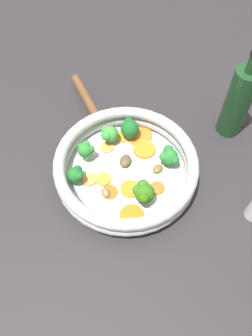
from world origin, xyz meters
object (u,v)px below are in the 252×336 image
object	(u,v)px
carrot_slice_1	(123,136)
broccoli_floret_1	(144,192)
carrot_slice_5	(110,192)
broccoli_floret_5	(86,150)
carrot_slice_4	(142,135)
broccoli_floret_3	(130,128)
mushroom_piece_1	(125,161)
carrot_slice_6	(137,139)
carrot_slice_9	(107,147)
carrot_slice_0	(103,179)
carrot_slice_10	(144,149)
broccoli_floret_4	(169,157)
carrot_slice_8	(90,180)
broccoli_floret_0	(76,175)
mushroom_piece_0	(106,192)
carrot_slice_3	(130,189)
mushroom_piece_2	(158,169)
carrot_slice_2	(132,216)
carrot_slice_7	(157,188)
oil_bottle	(238,101)
skillet	(126,174)
broccoli_floret_2	(109,134)

from	to	relation	value
carrot_slice_1	broccoli_floret_1	bearing A→B (deg)	-154.47
carrot_slice_5	broccoli_floret_5	world-z (taller)	broccoli_floret_5
carrot_slice_4	broccoli_floret_3	world-z (taller)	broccoli_floret_3
carrot_slice_1	mushroom_piece_1	world-z (taller)	mushroom_piece_1
carrot_slice_6	carrot_slice_9	xyz separation A→B (m)	(-0.03, 0.06, 0.00)
broccoli_floret_5	carrot_slice_0	bearing A→B (deg)	-134.50
carrot_slice_4	mushroom_piece_1	world-z (taller)	mushroom_piece_1
carrot_slice_0	broccoli_floret_3	world-z (taller)	broccoli_floret_3
carrot_slice_10	broccoli_floret_4	bearing A→B (deg)	-114.22
carrot_slice_1	carrot_slice_8	world-z (taller)	carrot_slice_8
broccoli_floret_0	mushroom_piece_0	distance (m)	0.07
carrot_slice_3	mushroom_piece_2	distance (m)	0.07
mushroom_piece_2	carrot_slice_2	bearing A→B (deg)	163.54
carrot_slice_0	broccoli_floret_1	size ratio (longest dim) A/B	0.65
carrot_slice_0	carrot_slice_4	xyz separation A→B (m)	(0.12, -0.06, 0.00)
carrot_slice_1	carrot_slice_9	distance (m)	0.04
carrot_slice_6	carrot_slice_4	bearing A→B (deg)	-36.24
broccoli_floret_0	broccoli_floret_3	xyz separation A→B (m)	(0.13, -0.08, 0.00)
broccoli_floret_0	broccoli_floret_3	distance (m)	0.15
carrot_slice_7	broccoli_floret_4	xyz separation A→B (m)	(0.06, -0.01, 0.02)
carrot_slice_5	carrot_slice_10	xyz separation A→B (m)	(0.11, -0.05, 0.00)
broccoli_floret_1	oil_bottle	size ratio (longest dim) A/B	0.23
skillet	carrot_slice_6	bearing A→B (deg)	-4.93
carrot_slice_0	mushroom_piece_2	world-z (taller)	mushroom_piece_2
carrot_slice_3	carrot_slice_5	size ratio (longest dim) A/B	1.25
broccoli_floret_3	carrot_slice_5	bearing A→B (deg)	175.11
carrot_slice_0	carrot_slice_6	xyz separation A→B (m)	(0.11, -0.05, -0.00)
carrot_slice_9	mushroom_piece_2	world-z (taller)	mushroom_piece_2
carrot_slice_6	broccoli_floret_4	xyz separation A→B (m)	(-0.05, -0.07, 0.02)
carrot_slice_9	broccoli_floret_1	bearing A→B (deg)	-138.60
carrot_slice_1	broccoli_floret_0	distance (m)	0.15
carrot_slice_0	mushroom_piece_2	size ratio (longest dim) A/B	1.34
carrot_slice_8	mushroom_piece_0	size ratio (longest dim) A/B	1.37
carrot_slice_6	mushroom_piece_0	distance (m)	0.15
carrot_slice_2	mushroom_piece_0	world-z (taller)	mushroom_piece_0
skillet	carrot_slice_2	size ratio (longest dim) A/B	5.60
broccoli_floret_2	broccoli_floret_5	bearing A→B (deg)	142.60
carrot_slice_3	broccoli_floret_1	size ratio (longest dim) A/B	0.82
carrot_slice_5	broccoli_floret_2	distance (m)	0.13
carrot_slice_0	broccoli_floret_2	world-z (taller)	broccoli_floret_2
carrot_slice_10	mushroom_piece_0	size ratio (longest dim) A/B	2.21
broccoli_floret_0	broccoli_floret_2	world-z (taller)	broccoli_floret_2
carrot_slice_4	carrot_slice_8	world-z (taller)	same
carrot_slice_4	mushroom_piece_2	size ratio (longest dim) A/B	1.93
oil_bottle	mushroom_piece_0	bearing A→B (deg)	134.16
skillet	mushroom_piece_0	size ratio (longest dim) A/B	12.00
carrot_slice_5	carrot_slice_10	size ratio (longest dim) A/B	0.66
skillet	broccoli_floret_4	xyz separation A→B (m)	(0.04, -0.08, 0.03)
carrot_slice_0	carrot_slice_5	bearing A→B (deg)	-144.35
broccoli_floret_4	carrot_slice_9	bearing A→B (deg)	83.61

